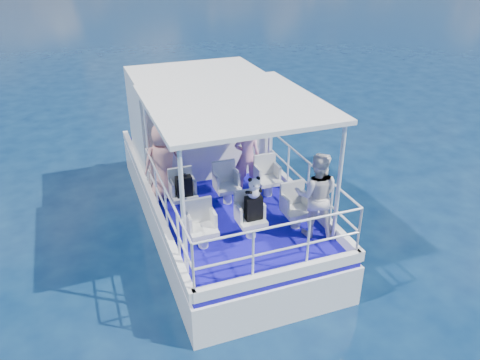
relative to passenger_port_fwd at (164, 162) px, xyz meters
name	(u,v)px	position (x,y,z in m)	size (l,w,h in m)	color
ground	(231,244)	(1.12, -0.88, -1.70)	(2000.00, 2000.00, 0.00)	#081D3C
hull	(217,220)	(1.12, 0.12, -1.70)	(3.00, 7.00, 1.60)	white
deck	(216,187)	(1.12, 0.12, -0.85)	(2.90, 6.90, 0.10)	#110981
cabin	(197,118)	(1.12, 1.42, 0.30)	(2.85, 2.00, 2.20)	white
canopy	(233,103)	(1.12, -1.08, 1.44)	(3.00, 3.20, 0.08)	white
canopy_posts	(235,163)	(1.12, -1.13, 0.30)	(2.77, 2.97, 2.20)	white
railings	(241,199)	(1.12, -1.46, -0.30)	(2.84, 3.59, 1.00)	white
seat_port_fwd	(184,202)	(0.22, -0.68, -0.61)	(0.48, 0.46, 0.38)	silver
seat_center_fwd	(227,194)	(1.12, -0.68, -0.61)	(0.48, 0.46, 0.38)	silver
seat_stbd_fwd	(268,187)	(2.02, -0.68, -0.61)	(0.48, 0.46, 0.38)	silver
seat_port_aft	(203,237)	(0.22, -1.98, -0.61)	(0.48, 0.46, 0.38)	silver
seat_center_aft	(251,227)	(1.12, -1.98, -0.61)	(0.48, 0.46, 0.38)	silver
seat_stbd_aft	(296,218)	(2.02, -1.98, -0.61)	(0.48, 0.46, 0.38)	silver
passenger_port_fwd	(164,162)	(0.00, 0.00, 0.00)	(0.60, 0.43, 1.60)	#EFA29A
passenger_stbd_fwd	(247,156)	(1.73, -0.20, -0.07)	(0.54, 0.35, 1.47)	pink
passenger_stbd_aft	(316,195)	(2.23, -2.28, 0.00)	(0.78, 0.61, 1.60)	white
backpack_port	(184,186)	(0.22, -0.75, -0.22)	(0.31, 0.17, 0.40)	black
backpack_center	(254,208)	(1.16, -2.00, -0.20)	(0.30, 0.17, 0.44)	black
compact_camera	(184,176)	(0.22, -0.75, 0.01)	(0.09, 0.05, 0.05)	black
panda	(254,188)	(1.15, -2.02, 0.22)	(0.25, 0.21, 0.39)	white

